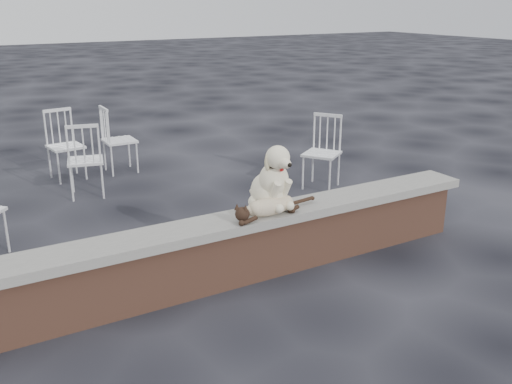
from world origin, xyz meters
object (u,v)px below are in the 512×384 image
cat (270,205)px  chair_e (119,139)px  chair_b (65,145)px  chair_c (85,159)px  chair_d (322,152)px  dog (269,175)px

cat → chair_e: 3.84m
chair_b → chair_c: bearing=-94.0°
chair_d → chair_b: bearing=-160.6°
chair_d → chair_b: same height
cat → chair_d: (1.90, 1.82, -0.20)m
chair_d → chair_c: size_ratio=1.00×
chair_b → dog: bearing=-83.1°
chair_e → chair_c: size_ratio=1.00×
cat → chair_e: size_ratio=1.12×
chair_c → cat: bearing=119.0°
cat → chair_c: 3.14m
cat → chair_d: chair_d is taller
chair_d → chair_b: size_ratio=1.00×
dog → chair_d: bearing=37.8°
chair_d → chair_e: 2.86m
cat → chair_e: bearing=87.1°
cat → chair_b: chair_b is taller
chair_e → chair_c: (-0.69, -0.81, 0.00)m
dog → chair_b: (-0.94, 3.72, -0.41)m
chair_c → chair_e: bearing=-116.3°
cat → chair_d: bearing=39.1°
chair_c → chair_b: (-0.05, 0.85, 0.00)m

